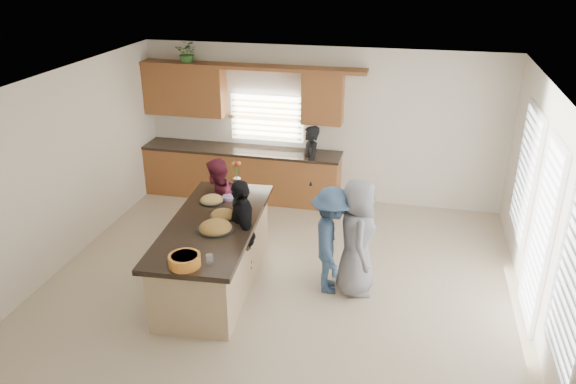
% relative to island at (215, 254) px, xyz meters
% --- Properties ---
extents(floor, '(6.50, 6.50, 0.00)m').
position_rel_island_xyz_m(floor, '(0.90, 0.23, -0.45)').
color(floor, '#C0A98F').
rests_on(floor, ground).
extents(room_shell, '(6.52, 6.02, 2.81)m').
position_rel_island_xyz_m(room_shell, '(0.90, 0.23, 1.45)').
color(room_shell, silver).
rests_on(room_shell, ground).
extents(back_cabinetry, '(4.08, 0.66, 2.46)m').
position_rel_island_xyz_m(back_cabinetry, '(-0.57, 2.97, 0.46)').
color(back_cabinetry, '#98582C').
rests_on(back_cabinetry, ground).
extents(right_wall_glazing, '(0.06, 4.00, 2.25)m').
position_rel_island_xyz_m(right_wall_glazing, '(4.12, 0.10, 0.89)').
color(right_wall_glazing, white).
rests_on(right_wall_glazing, ground).
extents(island, '(1.34, 2.78, 0.95)m').
position_rel_island_xyz_m(island, '(0.00, 0.00, 0.00)').
color(island, tan).
rests_on(island, ground).
extents(platter_front, '(0.48, 0.48, 0.19)m').
position_rel_island_xyz_m(platter_front, '(0.12, -0.22, 0.53)').
color(platter_front, black).
rests_on(platter_front, island).
extents(platter_mid, '(0.37, 0.37, 0.15)m').
position_rel_island_xyz_m(platter_mid, '(0.08, 0.17, 0.52)').
color(platter_mid, black).
rests_on(platter_mid, island).
extents(platter_back, '(0.37, 0.37, 0.15)m').
position_rel_island_xyz_m(platter_back, '(-0.23, 0.60, 0.52)').
color(platter_back, black).
rests_on(platter_back, island).
extents(salad_bowl, '(0.37, 0.37, 0.14)m').
position_rel_island_xyz_m(salad_bowl, '(0.08, -1.15, 0.57)').
color(salad_bowl, orange).
rests_on(salad_bowl, island).
extents(clear_cup, '(0.08, 0.08, 0.11)m').
position_rel_island_xyz_m(clear_cup, '(0.33, -1.02, 0.55)').
color(clear_cup, white).
rests_on(clear_cup, island).
extents(plate_stack, '(0.19, 0.19, 0.05)m').
position_rel_island_xyz_m(plate_stack, '(-0.03, 0.76, 0.52)').
color(plate_stack, '#B089C8').
rests_on(plate_stack, island).
extents(flower_vase, '(0.14, 0.14, 0.41)m').
position_rel_island_xyz_m(flower_vase, '(-0.05, 1.23, 0.71)').
color(flower_vase, silver).
rests_on(flower_vase, island).
extents(potted_plant, '(0.40, 0.35, 0.44)m').
position_rel_island_xyz_m(potted_plant, '(-1.49, 3.05, 2.17)').
color(potted_plant, '#3B732E').
rests_on(potted_plant, back_cabinetry).
extents(woman_left_back, '(0.50, 0.63, 1.50)m').
position_rel_island_xyz_m(woman_left_back, '(0.78, 2.83, 0.30)').
color(woman_left_back, black).
rests_on(woman_left_back, ground).
extents(woman_left_mid, '(0.61, 0.75, 1.47)m').
position_rel_island_xyz_m(woman_left_mid, '(-0.28, 0.95, 0.28)').
color(woman_left_mid, maroon).
rests_on(woman_left_mid, ground).
extents(woman_left_front, '(0.74, 0.97, 1.53)m').
position_rel_island_xyz_m(woman_left_front, '(0.35, 0.16, 0.31)').
color(woman_left_front, black).
rests_on(woman_left_front, ground).
extents(woman_right_back, '(0.74, 1.06, 1.51)m').
position_rel_island_xyz_m(woman_right_back, '(1.58, 0.19, 0.30)').
color(woman_right_back, '#334D70').
rests_on(woman_right_back, ground).
extents(woman_right_front, '(0.67, 0.89, 1.63)m').
position_rel_island_xyz_m(woman_right_front, '(1.92, 0.24, 0.36)').
color(woman_right_front, slate).
rests_on(woman_right_front, ground).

